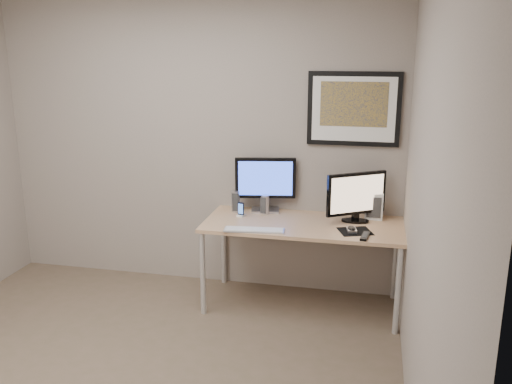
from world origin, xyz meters
TOP-DOWN VIEW (x-y plane):
  - floor at (0.00, 0.00)m, footprint 3.60×3.60m
  - room at (0.00, 0.45)m, footprint 3.60×3.60m
  - desk at (1.00, 1.35)m, footprint 1.60×0.70m
  - framed_art at (1.35, 1.68)m, footprint 0.75×0.04m
  - monitor_large at (0.64, 1.61)m, footprint 0.51×0.21m
  - monitor_tv at (1.41, 1.47)m, footprint 0.46×0.31m
  - speaker_left at (0.39, 1.54)m, footprint 0.09×0.09m
  - speaker_right at (0.65, 1.53)m, footprint 0.08×0.08m
  - phone_dock at (0.47, 1.41)m, footprint 0.07×0.07m
  - keyboard at (0.66, 1.07)m, footprint 0.48×0.17m
  - mousepad at (1.42, 1.22)m, footprint 0.30×0.28m
  - mouse at (1.39, 1.21)m, footprint 0.08×0.12m
  - remote at (1.50, 1.10)m, footprint 0.07×0.19m
  - fan_unit at (1.56, 1.59)m, footprint 0.15×0.11m

SIDE VIEW (x-z plane):
  - floor at x=0.00m, z-range 0.00..0.00m
  - desk at x=1.00m, z-range 0.30..1.03m
  - mousepad at x=1.42m, z-range 0.73..0.73m
  - keyboard at x=0.66m, z-range 0.73..0.75m
  - remote at x=1.50m, z-range 0.73..0.75m
  - mouse at x=1.39m, z-range 0.73..0.77m
  - phone_dock at x=0.47m, z-range 0.73..0.85m
  - speaker_right at x=0.65m, z-range 0.73..0.90m
  - speaker_left at x=0.39m, z-range 0.73..0.92m
  - fan_unit at x=1.56m, z-range 0.73..0.95m
  - monitor_tv at x=1.41m, z-range 0.74..1.15m
  - monitor_large at x=0.64m, z-range 0.76..1.23m
  - framed_art at x=1.35m, z-range 1.32..1.92m
  - room at x=0.00m, z-range -0.16..3.44m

